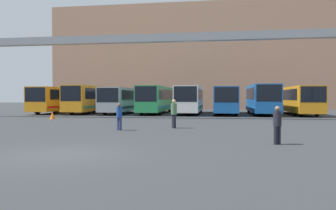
{
  "coord_description": "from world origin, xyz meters",
  "views": [
    {
      "loc": [
        5.2,
        -10.3,
        1.93
      ],
      "look_at": [
        0.28,
        22.0,
        1.15
      ],
      "focal_mm": 35.0,
      "sensor_mm": 36.0,
      "label": 1
    }
  ],
  "objects_px": {
    "traffic_cone": "(52,116)",
    "bus_slot_5": "(225,99)",
    "bus_slot_0": "(59,98)",
    "bus_slot_1": "(92,98)",
    "bus_slot_3": "(157,98)",
    "pedestrian_mid_right": "(119,116)",
    "bus_slot_7": "(298,99)",
    "bus_slot_6": "(262,98)",
    "bus_slot_2": "(122,99)",
    "pedestrian_mid_left": "(277,124)",
    "bus_slot_4": "(190,98)",
    "pedestrian_far_center": "(174,113)"
  },
  "relations": [
    {
      "from": "traffic_cone",
      "to": "bus_slot_7",
      "type": "bearing_deg",
      "value": 26.22
    },
    {
      "from": "bus_slot_6",
      "to": "bus_slot_3",
      "type": "bearing_deg",
      "value": 176.79
    },
    {
      "from": "bus_slot_1",
      "to": "pedestrian_mid_right",
      "type": "bearing_deg",
      "value": -64.29
    },
    {
      "from": "bus_slot_6",
      "to": "traffic_cone",
      "type": "height_order",
      "value": "bus_slot_6"
    },
    {
      "from": "bus_slot_1",
      "to": "bus_slot_2",
      "type": "distance_m",
      "value": 4.09
    },
    {
      "from": "pedestrian_mid_right",
      "to": "bus_slot_1",
      "type": "bearing_deg",
      "value": -45.33
    },
    {
      "from": "bus_slot_4",
      "to": "pedestrian_mid_left",
      "type": "bearing_deg",
      "value": -76.87
    },
    {
      "from": "bus_slot_0",
      "to": "pedestrian_mid_right",
      "type": "distance_m",
      "value": 23.63
    },
    {
      "from": "bus_slot_5",
      "to": "pedestrian_mid_right",
      "type": "xyz_separation_m",
      "value": [
        -6.5,
        -19.25,
        -0.9
      ]
    },
    {
      "from": "bus_slot_2",
      "to": "bus_slot_3",
      "type": "relative_size",
      "value": 0.86
    },
    {
      "from": "bus_slot_0",
      "to": "bus_slot_2",
      "type": "xyz_separation_m",
      "value": [
        8.03,
        -0.2,
        -0.05
      ]
    },
    {
      "from": "traffic_cone",
      "to": "bus_slot_5",
      "type": "bearing_deg",
      "value": 35.14
    },
    {
      "from": "pedestrian_mid_right",
      "to": "bus_slot_2",
      "type": "bearing_deg",
      "value": -54.86
    },
    {
      "from": "bus_slot_3",
      "to": "pedestrian_far_center",
      "type": "height_order",
      "value": "bus_slot_3"
    },
    {
      "from": "bus_slot_5",
      "to": "pedestrian_mid_right",
      "type": "distance_m",
      "value": 20.34
    },
    {
      "from": "bus_slot_2",
      "to": "bus_slot_7",
      "type": "height_order",
      "value": "bus_slot_7"
    },
    {
      "from": "bus_slot_1",
      "to": "bus_slot_4",
      "type": "height_order",
      "value": "bus_slot_1"
    },
    {
      "from": "bus_slot_2",
      "to": "pedestrian_far_center",
      "type": "height_order",
      "value": "bus_slot_2"
    },
    {
      "from": "bus_slot_4",
      "to": "pedestrian_mid_right",
      "type": "xyz_separation_m",
      "value": [
        -2.49,
        -19.5,
        -0.96
      ]
    },
    {
      "from": "bus_slot_3",
      "to": "bus_slot_4",
      "type": "distance_m",
      "value": 4.04
    },
    {
      "from": "bus_slot_2",
      "to": "traffic_cone",
      "type": "bearing_deg",
      "value": -106.76
    },
    {
      "from": "bus_slot_2",
      "to": "pedestrian_mid_left",
      "type": "relative_size",
      "value": 6.65
    },
    {
      "from": "bus_slot_0",
      "to": "bus_slot_1",
      "type": "xyz_separation_m",
      "value": [
        4.02,
        0.55,
        0.09
      ]
    },
    {
      "from": "pedestrian_mid_left",
      "to": "bus_slot_7",
      "type": "bearing_deg",
      "value": 41.58
    },
    {
      "from": "bus_slot_6",
      "to": "pedestrian_mid_left",
      "type": "relative_size",
      "value": 6.87
    },
    {
      "from": "bus_slot_7",
      "to": "pedestrian_mid_right",
      "type": "xyz_separation_m",
      "value": [
        -14.54,
        -19.99,
        -0.93
      ]
    },
    {
      "from": "bus_slot_4",
      "to": "bus_slot_5",
      "type": "distance_m",
      "value": 4.02
    },
    {
      "from": "bus_slot_1",
      "to": "pedestrian_mid_right",
      "type": "distance_m",
      "value": 22.07
    },
    {
      "from": "bus_slot_6",
      "to": "traffic_cone",
      "type": "relative_size",
      "value": 16.92
    },
    {
      "from": "bus_slot_5",
      "to": "traffic_cone",
      "type": "bearing_deg",
      "value": -144.86
    },
    {
      "from": "bus_slot_2",
      "to": "bus_slot_4",
      "type": "distance_m",
      "value": 8.04
    },
    {
      "from": "pedestrian_mid_left",
      "to": "pedestrian_far_center",
      "type": "bearing_deg",
      "value": 95.16
    },
    {
      "from": "bus_slot_1",
      "to": "bus_slot_7",
      "type": "bearing_deg",
      "value": 0.31
    },
    {
      "from": "bus_slot_3",
      "to": "bus_slot_6",
      "type": "distance_m",
      "value": 12.07
    },
    {
      "from": "pedestrian_far_center",
      "to": "pedestrian_mid_left",
      "type": "relative_size",
      "value": 1.14
    },
    {
      "from": "pedestrian_far_center",
      "to": "pedestrian_mid_right",
      "type": "relative_size",
      "value": 1.13
    },
    {
      "from": "bus_slot_0",
      "to": "traffic_cone",
      "type": "xyz_separation_m",
      "value": [
        4.85,
        -10.78,
        -1.46
      ]
    },
    {
      "from": "bus_slot_0",
      "to": "pedestrian_mid_left",
      "type": "height_order",
      "value": "bus_slot_0"
    },
    {
      "from": "bus_slot_1",
      "to": "bus_slot_2",
      "type": "height_order",
      "value": "bus_slot_1"
    },
    {
      "from": "pedestrian_mid_left",
      "to": "bus_slot_2",
      "type": "bearing_deg",
      "value": 86.3
    },
    {
      "from": "bus_slot_3",
      "to": "bus_slot_5",
      "type": "height_order",
      "value": "bus_slot_3"
    },
    {
      "from": "bus_slot_6",
      "to": "bus_slot_7",
      "type": "distance_m",
      "value": 4.08
    },
    {
      "from": "pedestrian_far_center",
      "to": "pedestrian_mid_right",
      "type": "distance_m",
      "value": 3.49
    },
    {
      "from": "bus_slot_0",
      "to": "bus_slot_6",
      "type": "bearing_deg",
      "value": -0.09
    },
    {
      "from": "bus_slot_1",
      "to": "bus_slot_3",
      "type": "height_order",
      "value": "bus_slot_1"
    },
    {
      "from": "bus_slot_1",
      "to": "bus_slot_5",
      "type": "relative_size",
      "value": 1.11
    },
    {
      "from": "bus_slot_7",
      "to": "traffic_cone",
      "type": "relative_size",
      "value": 19.16
    },
    {
      "from": "bus_slot_1",
      "to": "bus_slot_6",
      "type": "xyz_separation_m",
      "value": [
        20.09,
        -0.58,
        -0.0
      ]
    },
    {
      "from": "bus_slot_0",
      "to": "bus_slot_7",
      "type": "height_order",
      "value": "bus_slot_0"
    },
    {
      "from": "bus_slot_7",
      "to": "bus_slot_1",
      "type": "bearing_deg",
      "value": -179.69
    }
  ]
}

